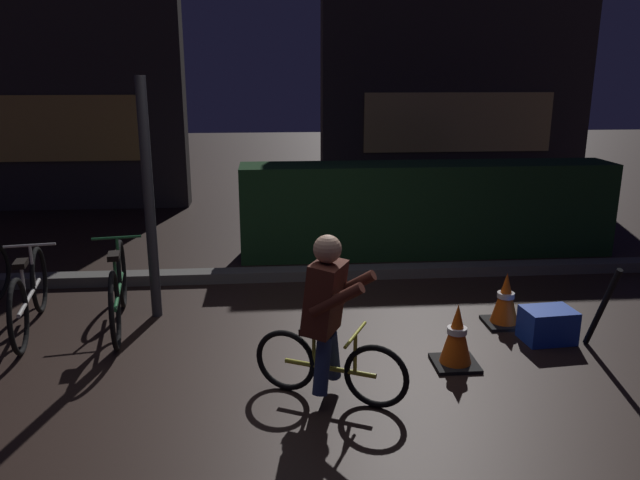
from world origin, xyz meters
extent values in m
plane|color=black|center=(0.00, 0.00, 0.00)|extent=(40.00, 40.00, 0.00)
cube|color=#56544F|center=(0.00, 2.20, 0.06)|extent=(12.00, 0.24, 0.12)
cube|color=#19381C|center=(1.80, 3.10, 0.60)|extent=(4.80, 0.70, 1.20)
cube|color=#383330|center=(-3.76, 6.50, 2.38)|extent=(4.21, 0.50, 4.76)
cube|color=#E5B751|center=(-3.76, 6.23, 1.40)|extent=(2.95, 0.04, 1.10)
cube|color=#383330|center=(3.35, 7.20, 2.50)|extent=(5.13, 0.50, 4.99)
cube|color=#F2D172|center=(3.35, 6.93, 1.40)|extent=(3.59, 0.04, 1.10)
cylinder|color=#2D2D33|center=(-1.37, 1.20, 1.15)|extent=(0.10, 0.10, 2.30)
torus|color=black|center=(-2.54, 1.42, 0.33)|extent=(0.15, 0.66, 0.66)
torus|color=black|center=(-2.38, 0.45, 0.33)|extent=(0.15, 0.66, 0.66)
cylinder|color=silver|center=(-2.46, 0.93, 0.33)|extent=(0.20, 0.98, 0.04)
cylinder|color=silver|center=(-2.43, 0.76, 0.51)|extent=(0.03, 0.03, 0.37)
cube|color=black|center=(-2.43, 0.76, 0.70)|extent=(0.13, 0.21, 0.05)
cylinder|color=silver|center=(-2.50, 1.20, 0.54)|extent=(0.03, 0.03, 0.42)
cylinder|color=silver|center=(-2.50, 1.20, 0.75)|extent=(0.46, 0.10, 0.02)
torus|color=black|center=(-1.75, 1.50, 0.35)|extent=(0.15, 0.69, 0.69)
torus|color=black|center=(-1.58, 0.48, 0.35)|extent=(0.15, 0.69, 0.69)
cylinder|color=#236B38|center=(-1.67, 0.99, 0.35)|extent=(0.20, 1.03, 0.04)
cylinder|color=#236B38|center=(-1.64, 0.81, 0.54)|extent=(0.03, 0.03, 0.39)
cube|color=black|center=(-1.64, 0.81, 0.74)|extent=(0.13, 0.21, 0.05)
cylinder|color=#236B38|center=(-1.71, 1.27, 0.57)|extent=(0.03, 0.03, 0.44)
cylinder|color=#236B38|center=(-1.71, 1.27, 0.78)|extent=(0.46, 0.10, 0.02)
cube|color=black|center=(1.26, -0.10, 0.01)|extent=(0.36, 0.36, 0.03)
cone|color=#EA560F|center=(1.26, -0.10, 0.28)|extent=(0.26, 0.26, 0.50)
cylinder|color=white|center=(1.26, -0.10, 0.31)|extent=(0.16, 0.16, 0.05)
cube|color=black|center=(1.97, 0.69, 0.01)|extent=(0.36, 0.36, 0.03)
cone|color=#EA560F|center=(1.97, 0.69, 0.27)|extent=(0.26, 0.26, 0.48)
cylinder|color=white|center=(1.97, 0.69, 0.30)|extent=(0.16, 0.16, 0.05)
cube|color=#193DB7|center=(2.21, 0.30, 0.15)|extent=(0.47, 0.36, 0.30)
torus|color=black|center=(0.49, -0.70, 0.24)|extent=(0.45, 0.25, 0.48)
torus|color=black|center=(-0.14, -0.39, 0.24)|extent=(0.45, 0.25, 0.48)
cylinder|color=gold|center=(0.17, -0.55, 0.24)|extent=(0.65, 0.34, 0.04)
cylinder|color=gold|center=(0.06, -0.49, 0.37)|extent=(0.03, 0.03, 0.26)
cube|color=black|center=(0.06, -0.49, 0.51)|extent=(0.22, 0.18, 0.05)
cylinder|color=gold|center=(0.35, -0.63, 0.39)|extent=(0.03, 0.03, 0.30)
cylinder|color=gold|center=(0.35, -0.63, 0.54)|extent=(0.22, 0.42, 0.02)
cylinder|color=navy|center=(0.20, -0.45, 0.30)|extent=(0.19, 0.23, 0.42)
cylinder|color=navy|center=(0.11, -0.63, 0.30)|extent=(0.19, 0.23, 0.42)
cube|color=#512319|center=(0.14, -0.53, 0.79)|extent=(0.37, 0.40, 0.54)
sphere|color=tan|center=(0.16, -0.54, 1.15)|extent=(0.20, 0.20, 0.20)
cylinder|color=#512319|center=(0.33, -0.46, 0.84)|extent=(0.39, 0.25, 0.29)
cylinder|color=#512319|center=(0.20, -0.71, 0.84)|extent=(0.39, 0.25, 0.29)
ellipsoid|color=maroon|center=(0.17, -0.32, 0.74)|extent=(0.36, 0.28, 0.24)
cylinder|color=black|center=(2.55, 0.05, 0.40)|extent=(0.08, 0.38, 0.80)
camera|label=1|loc=(-0.24, -4.64, 2.34)|focal=34.83mm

